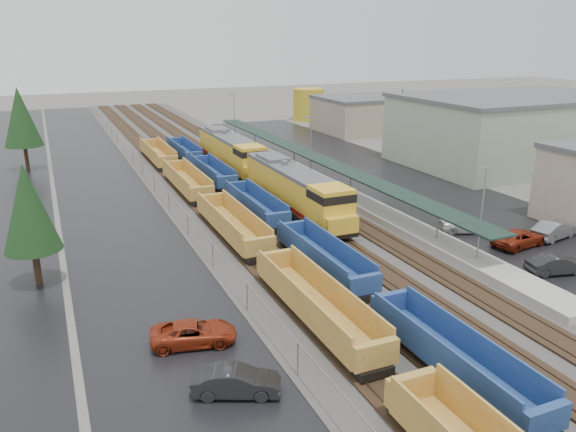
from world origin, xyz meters
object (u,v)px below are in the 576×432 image
(locomotive_trail, at_px, (231,152))
(parked_car_east_c, at_px, (465,225))
(well_string_blue, at_px, (285,228))
(parked_car_west_c, at_px, (194,333))
(parked_car_west_b, at_px, (236,382))
(well_string_yellow, at_px, (267,258))
(parked_car_east_b, at_px, (519,238))
(parked_car_east_e, at_px, (554,230))
(storage_tank, at_px, (309,104))
(locomotive_lead, at_px, (296,190))
(parked_car_east_a, at_px, (556,265))

(locomotive_trail, relative_size, parked_car_east_c, 4.33)
(locomotive_trail, bearing_deg, well_string_blue, -98.28)
(well_string_blue, height_order, parked_car_west_c, well_string_blue)
(well_string_blue, distance_m, parked_car_east_c, 16.68)
(parked_car_west_b, bearing_deg, locomotive_trail, 5.44)
(well_string_yellow, height_order, parked_car_west_b, well_string_yellow)
(parked_car_west_b, relative_size, parked_car_east_b, 0.86)
(well_string_yellow, bearing_deg, parked_car_east_c, 3.99)
(well_string_blue, distance_m, parked_car_east_e, 23.98)
(parked_car_east_c, bearing_deg, parked_car_west_c, 129.42)
(parked_car_east_b, bearing_deg, well_string_yellow, 72.92)
(storage_tank, distance_m, parked_car_east_b, 77.32)
(locomotive_lead, relative_size, well_string_yellow, 0.21)
(locomotive_lead, bearing_deg, well_string_blue, -121.68)
(well_string_yellow, height_order, parked_car_east_c, well_string_yellow)
(parked_car_east_a, height_order, parked_car_east_c, parked_car_east_a)
(well_string_blue, bearing_deg, parked_car_east_c, -15.82)
(locomotive_lead, distance_m, locomotive_trail, 21.00)
(well_string_yellow, height_order, parked_car_west_c, well_string_yellow)
(locomotive_trail, relative_size, parked_car_east_e, 4.29)
(well_string_blue, height_order, parked_car_west_b, well_string_blue)
(parked_car_east_c, bearing_deg, well_string_yellow, 114.73)
(storage_tank, bearing_deg, well_string_yellow, -117.66)
(parked_car_east_e, bearing_deg, locomotive_trail, 14.42)
(storage_tank, xyz_separation_m, parked_car_west_c, (-45.61, -80.26, -2.61))
(parked_car_east_e, bearing_deg, parked_car_east_c, 41.41)
(well_string_yellow, bearing_deg, parked_car_west_b, -117.17)
(well_string_yellow, relative_size, parked_car_east_c, 20.24)
(parked_car_east_c, bearing_deg, locomotive_lead, 68.26)
(parked_car_east_a, xyz_separation_m, parked_car_east_e, (6.14, 5.79, 0.07))
(locomotive_lead, xyz_separation_m, parked_car_east_b, (13.89, -15.77, -1.82))
(parked_car_east_a, bearing_deg, well_string_yellow, 78.67)
(well_string_blue, bearing_deg, well_string_yellow, -123.93)
(locomotive_trail, xyz_separation_m, parked_car_west_b, (-15.01, -47.08, -1.81))
(parked_car_west_c, bearing_deg, parked_car_east_e, -69.93)
(well_string_yellow, distance_m, parked_car_east_c, 20.10)
(well_string_yellow, distance_m, parked_car_east_e, 26.37)
(parked_car_east_c, height_order, parked_car_east_e, parked_car_east_e)
(parked_car_west_b, height_order, parked_car_west_c, parked_car_west_b)
(locomotive_lead, height_order, parked_car_east_a, locomotive_lead)
(parked_car_east_c, bearing_deg, locomotive_trail, 41.34)
(well_string_yellow, height_order, storage_tank, storage_tank)
(parked_car_west_b, bearing_deg, parked_car_east_e, -49.32)
(parked_car_west_b, height_order, parked_car_east_e, parked_car_east_e)
(storage_tank, xyz_separation_m, parked_car_east_b, (-15.97, -75.61, -2.58))
(locomotive_trail, distance_m, parked_car_east_e, 40.89)
(parked_car_west_c, height_order, parked_car_east_a, parked_car_east_a)
(locomotive_lead, distance_m, parked_car_east_e, 24.01)
(parked_car_east_b, bearing_deg, well_string_blue, 54.16)
(locomotive_lead, xyz_separation_m, parked_car_east_a, (12.04, -21.37, -1.80))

